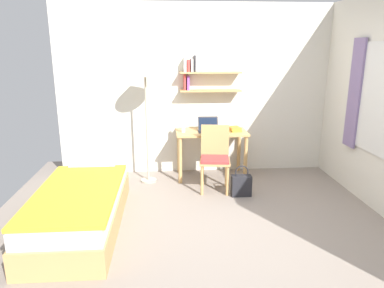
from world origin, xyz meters
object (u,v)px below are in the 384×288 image
(bed, at_px, (82,206))
(desk_chair, at_px, (215,156))
(desk, at_px, (211,139))
(water_bottle, at_px, (183,125))
(book_stack, at_px, (235,129))
(standing_lamp, at_px, (145,74))
(handbag, at_px, (241,185))
(laptop, at_px, (208,128))

(bed, height_order, desk_chair, desk_chair)
(bed, xyz_separation_m, desk, (1.64, 1.48, 0.35))
(water_bottle, relative_size, book_stack, 0.91)
(desk, height_order, book_stack, book_stack)
(desk, xyz_separation_m, water_bottle, (-0.43, -0.04, 0.24))
(book_stack, bearing_deg, water_bottle, -177.73)
(book_stack, bearing_deg, standing_lamp, -174.36)
(desk_chair, relative_size, book_stack, 3.60)
(water_bottle, distance_m, book_stack, 0.79)
(desk, height_order, handbag, desk)
(desk, bearing_deg, desk_chair, -91.40)
(standing_lamp, relative_size, laptop, 5.80)
(bed, distance_m, water_bottle, 1.97)
(desk_chair, relative_size, standing_lamp, 0.50)
(bed, relative_size, water_bottle, 8.80)
(desk, relative_size, book_stack, 4.26)
(desk_chair, distance_m, book_stack, 0.68)
(desk, xyz_separation_m, laptop, (-0.05, -0.01, 0.18))
(bed, bearing_deg, desk_chair, 30.83)
(standing_lamp, height_order, water_bottle, standing_lamp)
(water_bottle, bearing_deg, laptop, 5.05)
(desk_chair, relative_size, water_bottle, 3.95)
(desk_chair, distance_m, laptop, 0.58)
(desk_chair, distance_m, handbag, 0.54)
(desk_chair, distance_m, water_bottle, 0.72)
(desk_chair, bearing_deg, desk, 88.60)
(standing_lamp, xyz_separation_m, book_stack, (1.32, 0.13, -0.84))
(handbag, bearing_deg, bed, -160.30)
(desk, bearing_deg, laptop, -171.74)
(laptop, bearing_deg, water_bottle, -174.95)
(bed, distance_m, handbag, 2.08)
(bed, distance_m, book_stack, 2.53)
(laptop, xyz_separation_m, handbag, (0.36, -0.77, -0.63))
(bed, height_order, laptop, laptop)
(laptop, bearing_deg, bed, -137.19)
(bed, height_order, handbag, bed)
(laptop, height_order, water_bottle, water_bottle)
(laptop, bearing_deg, handbag, -64.81)
(bed, xyz_separation_m, handbag, (1.95, 0.70, -0.09))
(standing_lamp, height_order, handbag, standing_lamp)
(book_stack, bearing_deg, desk, 178.51)
(desk_chair, height_order, water_bottle, water_bottle)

